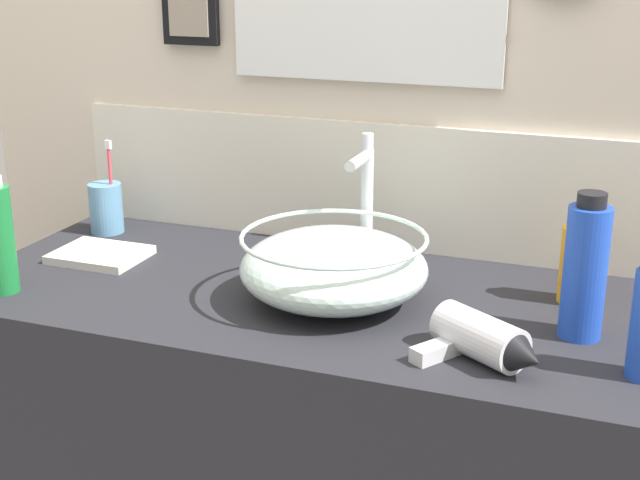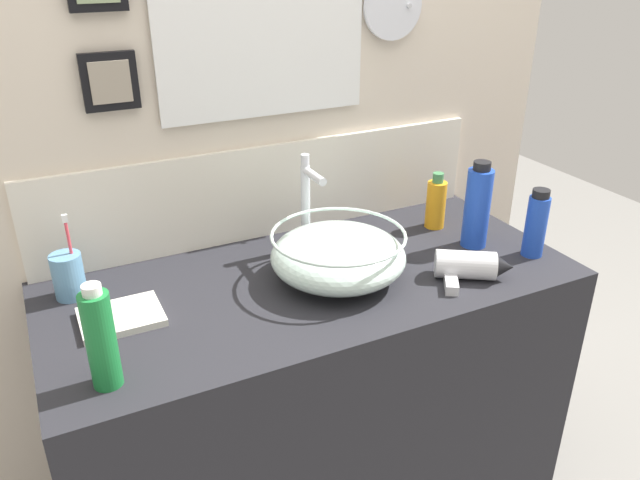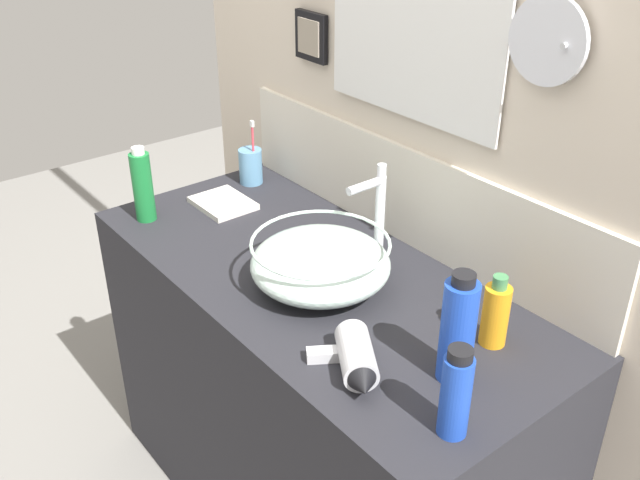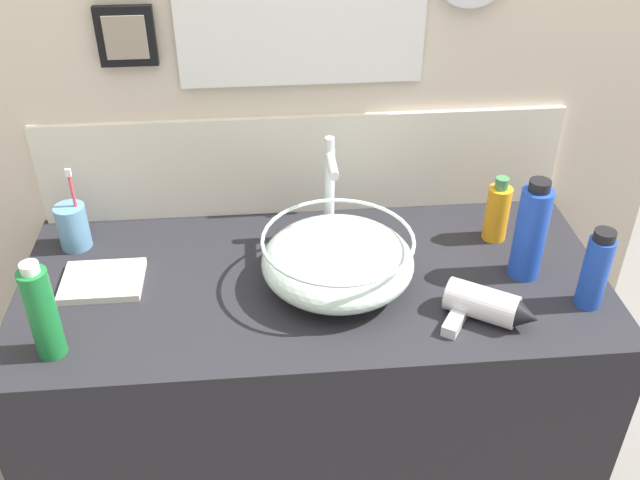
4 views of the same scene
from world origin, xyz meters
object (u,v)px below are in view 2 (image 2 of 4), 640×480
lotion_bottle (101,339)px  soap_dispenser (436,203)px  faucet (307,198)px  hair_drier (471,266)px  toothbrush_cup (68,276)px  hand_towel (121,317)px  shampoo_bottle (536,224)px  glass_bowl_sink (338,255)px  spray_bottle (477,207)px

lotion_bottle → soap_dispenser: size_ratio=1.31×
faucet → hair_drier: faucet is taller
toothbrush_cup → lotion_bottle: size_ratio=0.95×
toothbrush_cup → hand_towel: size_ratio=1.17×
soap_dispenser → hand_towel: (-0.90, -0.10, -0.06)m
shampoo_bottle → soap_dispenser: bearing=115.6°
soap_dispenser → hand_towel: bearing=-173.6°
glass_bowl_sink → shampoo_bottle: bearing=-12.3°
toothbrush_cup → shampoo_bottle: (1.10, -0.31, 0.03)m
lotion_bottle → toothbrush_cup: bearing=93.5°
faucet → shampoo_bottle: (0.51, -0.28, -0.06)m
lotion_bottle → spray_bottle: (0.98, 0.16, 0.01)m
toothbrush_cup → hand_towel: bearing=-61.4°
toothbrush_cup → shampoo_bottle: bearing=-15.7°
faucet → hair_drier: bearing=-47.3°
toothbrush_cup → soap_dispenser: 0.98m
glass_bowl_sink → lotion_bottle: (-0.57, -0.16, 0.04)m
shampoo_bottle → soap_dispenser: (-0.12, 0.26, -0.02)m
spray_bottle → lotion_bottle: bearing=-170.5°
faucet → soap_dispenser: (0.39, -0.02, -0.08)m
soap_dispenser → lotion_bottle: bearing=-162.1°
spray_bottle → faucet: bearing=157.7°
glass_bowl_sink → soap_dispenser: soap_dispenser is taller
soap_dispenser → spray_bottle: spray_bottle is taller
lotion_bottle → hand_towel: bearing=73.7°
hair_drier → hand_towel: hair_drier is taller
spray_bottle → hand_towel: bearing=177.2°
glass_bowl_sink → toothbrush_cup: 0.62m
spray_bottle → hand_towel: 0.93m
soap_dispenser → spray_bottle: bearing=-80.8°
glass_bowl_sink → toothbrush_cup: (-0.59, 0.20, -0.01)m
hair_drier → soap_dispenser: size_ratio=1.28×
hand_towel → soap_dispenser: bearing=6.4°
soap_dispenser → glass_bowl_sink: bearing=-159.4°
lotion_bottle → spray_bottle: size_ratio=0.90×
toothbrush_cup → spray_bottle: spray_bottle is taller
hand_towel → shampoo_bottle: bearing=-8.8°
glass_bowl_sink → hair_drier: glass_bowl_sink is taller
faucet → spray_bottle: faucet is taller
glass_bowl_sink → faucet: (-0.00, 0.17, 0.09)m
faucet → lotion_bottle: 0.66m
glass_bowl_sink → faucet: 0.19m
hair_drier → shampoo_bottle: bearing=7.5°
lotion_bottle → hand_towel: 0.24m
shampoo_bottle → lotion_bottle: lotion_bottle is taller
hair_drier → hand_towel: bearing=166.7°
soap_dispenser → spray_bottle: size_ratio=0.69×
glass_bowl_sink → spray_bottle: 0.42m
faucet → hand_towel: (-0.51, -0.12, -0.14)m
shampoo_bottle → lotion_bottle: (-1.08, -0.05, 0.01)m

